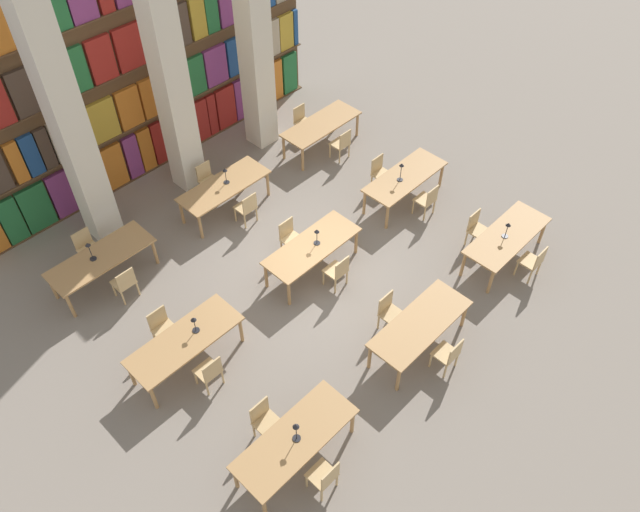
{
  "coord_description": "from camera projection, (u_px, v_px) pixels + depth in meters",
  "views": [
    {
      "loc": [
        -6.3,
        -6.4,
        10.17
      ],
      "look_at": [
        0.0,
        -0.28,
        0.67
      ],
      "focal_mm": 35.0,
      "sensor_mm": 36.0,
      "label": 1
    }
  ],
  "objects": [
    {
      "name": "ground_plane",
      "position": [
        311.0,
        270.0,
        13.56
      ],
      "size": [
        40.0,
        40.0,
        0.0
      ],
      "primitive_type": "plane",
      "color": "gray"
    },
    {
      "name": "bookshelf_bank",
      "position": [
        141.0,
        71.0,
        14.22
      ],
      "size": [
        9.89,
        0.35,
        5.5
      ],
      "color": "brown",
      "rests_on": "ground_plane"
    },
    {
      "name": "pillar_left",
      "position": [
        68.0,
        122.0,
        12.17
      ],
      "size": [
        0.61,
        0.61,
        6.0
      ],
      "color": "silver",
      "rests_on": "ground_plane"
    },
    {
      "name": "pillar_center",
      "position": [
        169.0,
        75.0,
        13.36
      ],
      "size": [
        0.61,
        0.61,
        6.0
      ],
      "color": "silver",
      "rests_on": "ground_plane"
    },
    {
      "name": "pillar_right",
      "position": [
        254.0,
        35.0,
        14.54
      ],
      "size": [
        0.61,
        0.61,
        6.0
      ],
      "color": "silver",
      "rests_on": "ground_plane"
    },
    {
      "name": "reading_table_0",
      "position": [
        295.0,
        440.0,
        10.16
      ],
      "size": [
        2.21,
        0.85,
        0.74
      ],
      "color": "tan",
      "rests_on": "ground_plane"
    },
    {
      "name": "chair_0",
      "position": [
        325.0,
        476.0,
        9.95
      ],
      "size": [
        0.42,
        0.4,
        0.87
      ],
      "color": "tan",
      "rests_on": "ground_plane"
    },
    {
      "name": "chair_1",
      "position": [
        265.0,
        420.0,
        10.62
      ],
      "size": [
        0.42,
        0.4,
        0.87
      ],
      "rotation": [
        0.0,
        0.0,
        3.14
      ],
      "color": "tan",
      "rests_on": "ground_plane"
    },
    {
      "name": "desk_lamp_0",
      "position": [
        296.0,
        429.0,
        9.87
      ],
      "size": [
        0.14,
        0.14,
        0.46
      ],
      "color": "#232328",
      "rests_on": "reading_table_0"
    },
    {
      "name": "reading_table_1",
      "position": [
        420.0,
        325.0,
        11.73
      ],
      "size": [
        2.21,
        0.85,
        0.74
      ],
      "color": "tan",
      "rests_on": "ground_plane"
    },
    {
      "name": "chair_2",
      "position": [
        448.0,
        354.0,
        11.53
      ],
      "size": [
        0.42,
        0.4,
        0.87
      ],
      "color": "tan",
      "rests_on": "ground_plane"
    },
    {
      "name": "chair_3",
      "position": [
        389.0,
        312.0,
        12.2
      ],
      "size": [
        0.42,
        0.4,
        0.87
      ],
      "rotation": [
        0.0,
        0.0,
        3.14
      ],
      "color": "tan",
      "rests_on": "ground_plane"
    },
    {
      "name": "reading_table_2",
      "position": [
        507.0,
        237.0,
        13.31
      ],
      "size": [
        2.21,
        0.85,
        0.74
      ],
      "color": "tan",
      "rests_on": "ground_plane"
    },
    {
      "name": "chair_4",
      "position": [
        533.0,
        261.0,
        13.1
      ],
      "size": [
        0.42,
        0.4,
        0.87
      ],
      "color": "tan",
      "rests_on": "ground_plane"
    },
    {
      "name": "chair_5",
      "position": [
        477.0,
        228.0,
        13.78
      ],
      "size": [
        0.42,
        0.4,
        0.87
      ],
      "rotation": [
        0.0,
        0.0,
        3.14
      ],
      "color": "tan",
      "rests_on": "ground_plane"
    },
    {
      "name": "desk_lamp_1",
      "position": [
        508.0,
        228.0,
        13.03
      ],
      "size": [
        0.14,
        0.14,
        0.39
      ],
      "color": "#232328",
      "rests_on": "reading_table_2"
    },
    {
      "name": "reading_table_3",
      "position": [
        185.0,
        342.0,
        11.48
      ],
      "size": [
        2.21,
        0.85,
        0.74
      ],
      "color": "tan",
      "rests_on": "ground_plane"
    },
    {
      "name": "chair_6",
      "position": [
        210.0,
        371.0,
        11.27
      ],
      "size": [
        0.42,
        0.4,
        0.87
      ],
      "color": "tan",
      "rests_on": "ground_plane"
    },
    {
      "name": "chair_7",
      "position": [
        163.0,
        327.0,
        11.95
      ],
      "size": [
        0.42,
        0.4,
        0.87
      ],
      "rotation": [
        0.0,
        0.0,
        3.14
      ],
      "color": "tan",
      "rests_on": "ground_plane"
    },
    {
      "name": "desk_lamp_2",
      "position": [
        194.0,
        322.0,
        11.37
      ],
      "size": [
        0.14,
        0.14,
        0.39
      ],
      "color": "#232328",
      "rests_on": "reading_table_3"
    },
    {
      "name": "reading_table_4",
      "position": [
        312.0,
        248.0,
        13.1
      ],
      "size": [
        2.21,
        0.85,
        0.74
      ],
      "color": "tan",
      "rests_on": "ground_plane"
    },
    {
      "name": "chair_8",
      "position": [
        338.0,
        271.0,
        12.92
      ],
      "size": [
        0.42,
        0.4,
        0.87
      ],
      "color": "tan",
      "rests_on": "ground_plane"
    },
    {
      "name": "chair_9",
      "position": [
        290.0,
        237.0,
        13.6
      ],
      "size": [
        0.42,
        0.4,
        0.87
      ],
      "rotation": [
        0.0,
        0.0,
        3.14
      ],
      "color": "tan",
      "rests_on": "ground_plane"
    },
    {
      "name": "desk_lamp_3",
      "position": [
        317.0,
        234.0,
        12.89
      ],
      "size": [
        0.14,
        0.14,
        0.4
      ],
      "color": "#232328",
      "rests_on": "reading_table_4"
    },
    {
      "name": "reading_table_5",
      "position": [
        405.0,
        178.0,
        14.63
      ],
      "size": [
        2.21,
        0.85,
        0.74
      ],
      "color": "tan",
      "rests_on": "ground_plane"
    },
    {
      "name": "chair_10",
      "position": [
        427.0,
        200.0,
        14.42
      ],
      "size": [
        0.42,
        0.4,
        0.87
      ],
      "color": "tan",
      "rests_on": "ground_plane"
    },
    {
      "name": "chair_11",
      "position": [
        380.0,
        172.0,
        15.09
      ],
      "size": [
        0.42,
        0.4,
        0.87
      ],
      "rotation": [
        0.0,
        0.0,
        3.14
      ],
      "color": "tan",
      "rests_on": "ground_plane"
    },
    {
      "name": "desk_lamp_4",
      "position": [
        401.0,
        169.0,
        14.23
      ],
      "size": [
        0.14,
        0.14,
        0.49
      ],
      "color": "#232328",
      "rests_on": "reading_table_5"
    },
    {
      "name": "reading_table_6",
      "position": [
        101.0,
        259.0,
        12.88
      ],
      "size": [
        2.21,
        0.85,
        0.74
      ],
      "color": "tan",
      "rests_on": "ground_plane"
    },
    {
      "name": "chair_12",
      "position": [
        125.0,
        282.0,
        12.71
      ],
      "size": [
        0.42,
        0.4,
        0.87
      ],
      "color": "tan",
      "rests_on": "ground_plane"
    },
    {
      "name": "chair_13",
      "position": [
        87.0,
        247.0,
        13.38
      ],
      "size": [
        0.42,
        0.4,
        0.87
      ],
      "rotation": [
        0.0,
        0.0,
        3.14
      ],
      "color": "tan",
      "rests_on": "ground_plane"
    },
    {
      "name": "desk_lamp_5",
      "position": [
        89.0,
        248.0,
        12.55
      ],
      "size": [
        0.14,
        0.14,
        0.47
      ],
      "color": "#232328",
      "rests_on": "reading_table_6"
    },
    {
      "name": "reading_table_7",
      "position": [
        224.0,
        187.0,
        14.41
      ],
      "size": [
        2.21,
        0.85,
        0.74
      ],
      "color": "tan",
      "rests_on": "ground_plane"
    },
    {
      "name": "chair_14",
      "position": [
        247.0,
        207.0,
        14.24
      ],
      "size": [
        0.42,
        0.4,
        0.87
      ],
      "color": "tan",
      "rests_on": "ground_plane"
    },
    {
      "name": "chair_15",
      "position": [
        208.0,
        179.0,
        14.91
      ],
      "size": [
        0.42,
        0.4,
        0.87
      ],
      "rotation": [
        0.0,
        0.0,
        3.14
      ],
      "color": "tan",
      "rests_on": "ground_plane"
    },
    {
      "name": "desk_lamp_6",
      "position": [
        225.0,
        173.0,
        14.21
      ],
      "size": [
        0.14,
        0.14,
        0.41
      ],
      "color": "#232328",
      "rests_on": "reading_table_7"
    },
    {
      "name": "reading_table_8",
      "position": [
        321.0,
        126.0,
        16.04
      ],
      "size": [
        2.21,
        0.85,
        0.74
      ],
      "color": "tan",
      "rests_on": "ground_plane"
    },
    {
      "name": "chair_16",
      "position": [
        342.0,
        143.0,
        15.86
      ],
      "size": [
        0.42,
        0.4,
        0.87
      ],
      "color": "tan",
      "rests_on": "ground_plane"
    },
    {
      "name": "chair_17",
      "position": [
        302.0,
        121.0,
        16.53
      ],
      "size": [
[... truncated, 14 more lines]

